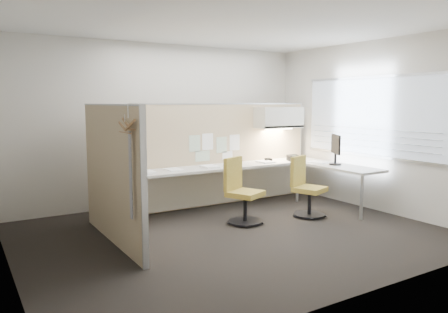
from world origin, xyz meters
TOP-DOWN VIEW (x-y plane):
  - floor at (0.00, 0.00)m, footprint 5.50×4.50m
  - ceiling at (0.00, 0.00)m, footprint 5.50×4.50m
  - wall_back at (0.00, 2.25)m, footprint 5.50×0.02m
  - wall_front at (0.00, -2.25)m, footprint 5.50×0.02m
  - wall_left at (-2.75, 0.00)m, footprint 0.02×4.50m
  - wall_right at (2.75, 0.00)m, footprint 0.02×4.50m
  - window_pane at (2.73, 0.00)m, footprint 0.01×2.80m
  - partition_back at (0.55, 1.60)m, footprint 4.10×0.06m
  - partition_left at (-1.50, 0.50)m, footprint 0.06×2.20m
  - desk at (0.93, 1.13)m, footprint 4.00×2.07m
  - overhead_bin at (1.90, 1.39)m, footprint 0.90×0.36m
  - task_light_strip at (1.90, 1.39)m, footprint 0.60×0.06m
  - pinned_papers at (0.63, 1.57)m, footprint 1.01×0.00m
  - poster at (-1.05, 1.57)m, footprint 0.28×0.00m
  - chair_left at (0.39, 0.38)m, footprint 0.59×0.61m
  - chair_right at (1.49, 0.18)m, footprint 0.56×0.57m
  - monitor at (2.30, 0.35)m, footprint 0.28×0.43m
  - phone at (2.04, 1.13)m, footprint 0.24×0.22m
  - stapler at (1.61, 1.30)m, footprint 0.14×0.06m
  - tape_dispenser at (1.61, 1.33)m, footprint 0.11×0.07m
  - coat_hook at (-1.58, -0.37)m, footprint 0.18×0.41m
  - paper_stack_0 at (-0.77, 1.20)m, footprint 0.24×0.31m
  - paper_stack_1 at (-0.28, 1.29)m, footprint 0.24×0.31m
  - paper_stack_2 at (0.32, 1.19)m, footprint 0.24×0.30m
  - paper_stack_3 at (1.48, 1.23)m, footprint 0.23×0.30m
  - paper_stack_4 at (2.23, 0.69)m, footprint 0.29×0.34m

SIDE VIEW (x-z plane):
  - floor at x=0.00m, z-range -0.01..0.00m
  - chair_right at x=1.49m, z-range -0.03..0.90m
  - chair_left at x=0.39m, z-range -0.03..0.93m
  - desk at x=0.93m, z-range 0.24..0.97m
  - paper_stack_1 at x=-0.28m, z-range 0.73..0.75m
  - paper_stack_4 at x=2.23m, z-range 0.73..0.75m
  - paper_stack_3 at x=1.48m, z-range 0.73..0.75m
  - paper_stack_2 at x=0.32m, z-range 0.73..0.77m
  - paper_stack_0 at x=-0.77m, z-range 0.73..0.77m
  - stapler at x=1.61m, z-range 0.73..0.78m
  - tape_dispenser at x=1.61m, z-range 0.73..0.79m
  - phone at x=2.04m, z-range 0.72..0.84m
  - partition_back at x=0.55m, z-range 0.00..1.75m
  - partition_left at x=-1.50m, z-range 0.00..1.75m
  - monitor at x=2.30m, z-range 0.77..1.28m
  - pinned_papers at x=0.63m, z-range 0.80..1.27m
  - task_light_strip at x=1.90m, z-range 1.29..1.31m
  - wall_back at x=0.00m, z-range 0.00..2.80m
  - wall_front at x=0.00m, z-range 0.00..2.80m
  - wall_left at x=-2.75m, z-range 0.00..2.80m
  - wall_right at x=2.75m, z-range 0.00..2.80m
  - poster at x=-1.05m, z-range 1.24..1.59m
  - coat_hook at x=-1.58m, z-range 0.80..2.06m
  - overhead_bin at x=1.90m, z-range 1.32..1.70m
  - window_pane at x=2.73m, z-range 0.90..2.20m
  - ceiling at x=0.00m, z-range 2.80..2.81m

